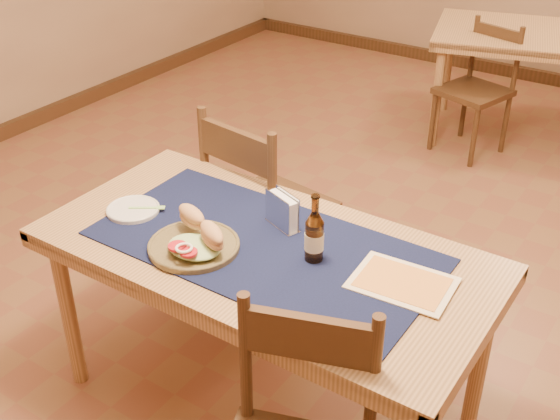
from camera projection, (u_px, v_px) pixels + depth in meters
The scene contains 12 objects.
room at pixel (382, 8), 2.67m from camera, with size 6.04×7.04×2.84m.
main_table at pixel (264, 266), 2.48m from camera, with size 1.60×0.80×0.75m.
placemat at pixel (264, 246), 2.43m from camera, with size 1.20×0.60×0.01m, color #10163C.
baseboard at pixel (361, 291), 3.36m from camera, with size 6.00×7.00×0.10m.
chair_main_far at pixel (264, 208), 3.12m from camera, with size 0.52×0.52×0.99m.
chair_back_near at pixel (478, 87), 4.60m from camera, with size 0.49×0.49×0.86m.
sandwich_plate at pixel (196, 241), 2.39m from camera, with size 0.32×0.32×0.12m.
side_plate at pixel (133, 209), 2.63m from camera, with size 0.20×0.20×0.02m.
fork at pixel (150, 208), 2.62m from camera, with size 0.12×0.09×0.00m.
beer_bottle at pixel (314, 236), 2.31m from camera, with size 0.07×0.07×0.25m.
napkin_holder at pixel (282, 211), 2.51m from camera, with size 0.16×0.10×0.13m.
menu_card at pixel (402, 283), 2.24m from camera, with size 0.33×0.26×0.01m.
Camera 1 is at (1.17, -2.45, 2.11)m, focal length 45.00 mm.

